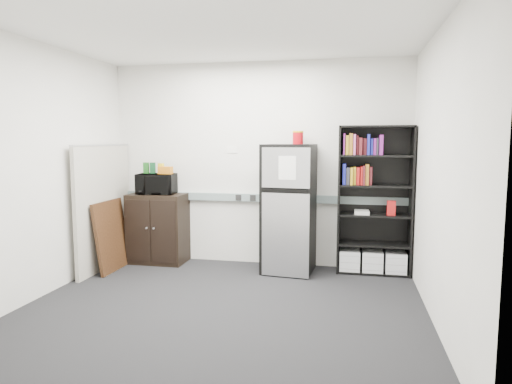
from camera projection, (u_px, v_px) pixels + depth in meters
floor at (223, 308)px, 4.57m from camera, size 4.00×4.00×0.00m
wall_back at (257, 164)px, 6.13m from camera, size 4.00×0.02×2.70m
wall_right at (440, 177)px, 4.02m from camera, size 0.02×3.50×2.70m
wall_left at (40, 171)px, 4.82m from camera, size 0.02×3.50×2.70m
ceiling at (220, 30)px, 4.27m from camera, size 4.00×3.50×0.02m
electrical_raceway at (257, 198)px, 6.15m from camera, size 3.92×0.05×0.10m
wall_note at (232, 149)px, 6.17m from camera, size 0.14×0.00×0.10m
bookshelf at (374, 201)px, 5.69m from camera, size 0.90×0.34×1.85m
cubicle_partition at (104, 207)px, 5.91m from camera, size 0.06×1.30×1.62m
cabinet at (158, 228)px, 6.25m from camera, size 0.76×0.50×0.95m
microwave at (157, 184)px, 6.16m from camera, size 0.53×0.39×0.28m
snack_box_a at (146, 168)px, 6.21m from camera, size 0.07×0.06×0.15m
snack_box_b at (153, 168)px, 6.19m from camera, size 0.08×0.07×0.15m
snack_box_c at (161, 168)px, 6.16m from camera, size 0.08×0.06×0.14m
snack_bag at (165, 170)px, 6.10m from camera, size 0.18×0.11×0.10m
refrigerator at (289, 209)px, 5.77m from camera, size 0.66×0.69×1.62m
coffee_can at (298, 137)px, 5.78m from camera, size 0.14×0.14×0.19m
framed_poster at (112, 236)px, 5.87m from camera, size 0.16×0.70×0.90m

